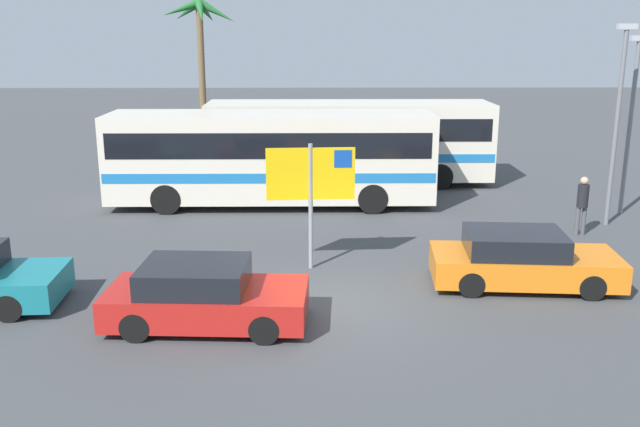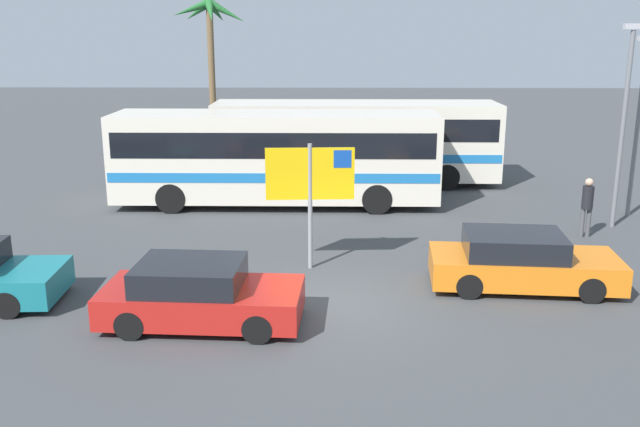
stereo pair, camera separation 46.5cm
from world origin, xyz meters
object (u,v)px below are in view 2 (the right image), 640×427
object	(u,v)px
car_red	(199,295)
car_orange	(521,262)
bus_front_coach	(276,154)
pedestrian_by_bus	(587,202)
bus_rear_coach	(355,138)
ferry_sign	(312,179)

from	to	relation	value
car_red	car_orange	size ratio (longest dim) A/B	0.93
bus_front_coach	pedestrian_by_bus	xyz separation A→B (m)	(9.34, -3.78, -0.75)
bus_rear_coach	car_red	bearing A→B (deg)	-104.87
car_red	pedestrian_by_bus	size ratio (longest dim) A/B	2.36
ferry_sign	car_red	distance (m)	4.50
bus_rear_coach	ferry_sign	xyz separation A→B (m)	(-1.43, -10.23, 0.54)
ferry_sign	pedestrian_by_bus	distance (m)	8.53
ferry_sign	car_orange	xyz separation A→B (m)	(4.93, -1.33, -1.69)
bus_rear_coach	pedestrian_by_bus	distance (m)	9.83
bus_front_coach	bus_rear_coach	xyz separation A→B (m)	(2.84, 3.56, 0.00)
ferry_sign	car_orange	size ratio (longest dim) A/B	0.72
pedestrian_by_bus	bus_front_coach	bearing A→B (deg)	69.34
car_red	pedestrian_by_bus	xyz separation A→B (m)	(10.15, 6.42, 0.40)
car_orange	bus_front_coach	bearing A→B (deg)	132.99
bus_front_coach	car_red	bearing A→B (deg)	-94.54
car_orange	pedestrian_by_bus	distance (m)	5.18
pedestrian_by_bus	car_red	bearing A→B (deg)	123.71
ferry_sign	car_red	size ratio (longest dim) A/B	0.77
bus_front_coach	ferry_sign	world-z (taller)	ferry_sign
car_red	bus_rear_coach	bearing A→B (deg)	78.05
ferry_sign	pedestrian_by_bus	xyz separation A→B (m)	(7.93, 2.88, -1.29)
bus_rear_coach	car_orange	bearing A→B (deg)	-73.15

